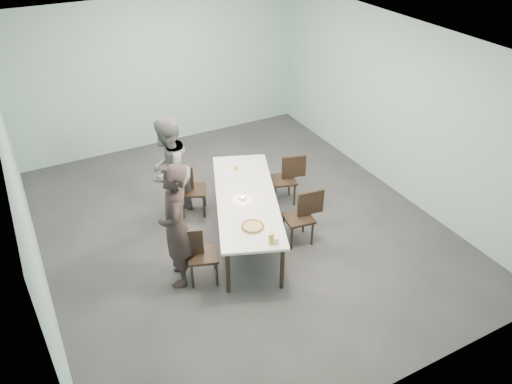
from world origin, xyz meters
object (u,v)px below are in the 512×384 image
pizza (253,226)px  side_plate (255,222)px  diner_near (176,226)px  chair_far_left (188,187)px  amber_tumbler (236,168)px  diner_far (169,171)px  chair_far_right (287,176)px  beer_glass (271,238)px  water_tumbler (276,240)px  chair_near_left (197,252)px  table (246,200)px  tealight (243,198)px  chair_near_right (303,213)px

pizza → side_plate: 0.13m
diner_near → side_plate: diner_near is taller
chair_far_left → amber_tumbler: (0.76, -0.26, 0.29)m
side_plate → diner_far: bearing=112.1°
chair_far_right → side_plate: size_ratio=4.83×
side_plate → beer_glass: 0.51m
diner_near → amber_tumbler: diner_near is taller
diner_near → amber_tumbler: bearing=148.2°
beer_glass → water_tumbler: (0.05, -0.04, -0.03)m
amber_tumbler → chair_near_left: bearing=-133.0°
table → beer_glass: 1.17m
chair_far_right → tealight: 1.35m
table → tealight: (-0.08, -0.04, 0.08)m
diner_far → pizza: bearing=63.4°
table → chair_far_right: 1.25m
pizza → tealight: (0.19, 0.69, 0.00)m
diner_near → amber_tumbler: size_ratio=23.15×
table → amber_tumbler: 0.82m
chair_near_right → beer_glass: 1.19m
pizza → diner_far: bearing=108.4°
table → diner_near: size_ratio=1.48×
chair_near_left → amber_tumbler: size_ratio=10.88×
chair_far_left → side_plate: (0.37, -1.70, 0.25)m
tealight → amber_tumbler: (0.29, 0.83, 0.02)m
chair_near_right → tealight: (-0.82, 0.44, 0.27)m
chair_far_right → beer_glass: bearing=68.7°
pizza → chair_near_left: bearing=168.1°
chair_near_left → diner_far: diner_far is taller
pizza → chair_near_right: bearing=14.2°
side_plate → tealight: 0.61m
chair_near_left → chair_far_right: (2.14, 1.16, 0.00)m
table → water_tumbler: water_tumbler is taller
diner_near → pizza: size_ratio=5.45×
tealight → amber_tumbler: amber_tumbler is taller
water_tumbler → amber_tumbler: water_tumbler is taller
diner_far → chair_far_right: bearing=122.1°
chair_near_right → beer_glass: size_ratio=5.80×
table → diner_far: bearing=129.7°
chair_far_right → chair_far_left: bearing=-0.6°
chair_near_left → chair_far_right: size_ratio=1.00×
chair_near_right → water_tumbler: bearing=47.0°
table → side_plate: side_plate is taller
diner_near → tealight: size_ratio=33.07×
chair_near_left → tealight: chair_near_left is taller
pizza → chair_far_right: bearing=44.2°
chair_near_right → diner_far: size_ratio=0.48×
side_plate → tealight: (0.10, 0.60, 0.02)m
table → diner_far: diner_far is taller
diner_far → chair_near_right: bearing=91.6°
side_plate → chair_far_right: bearing=44.2°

